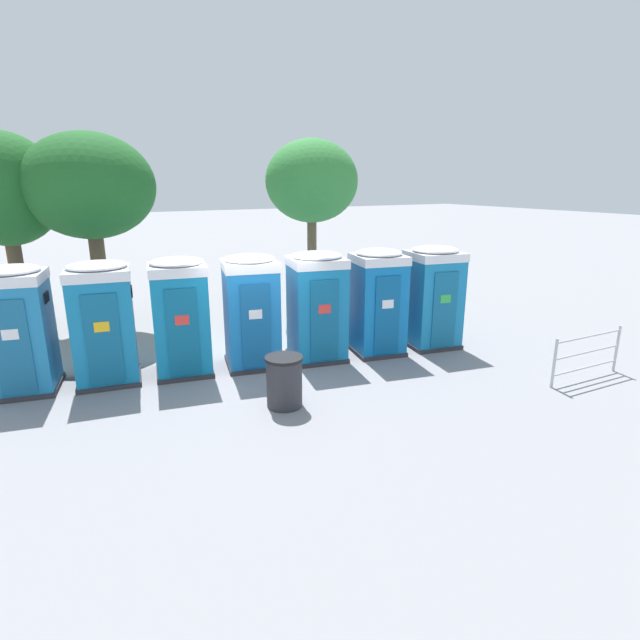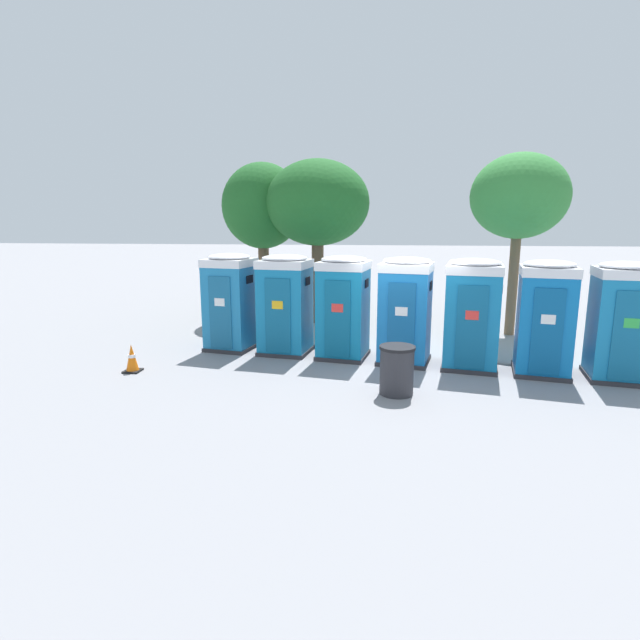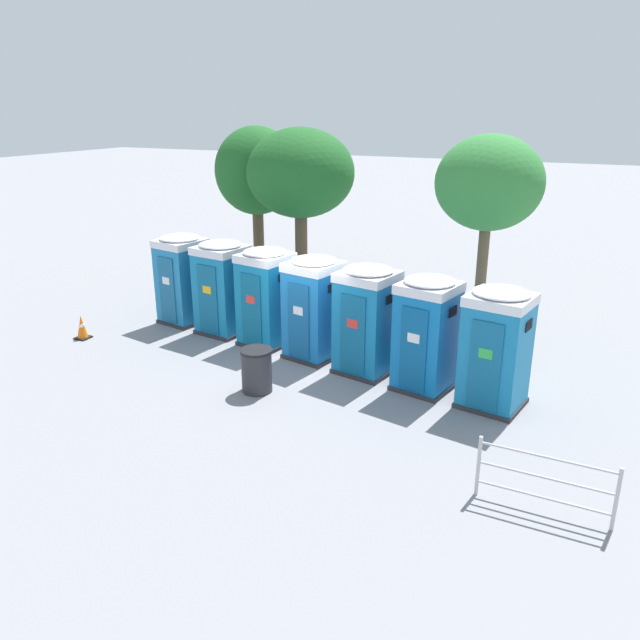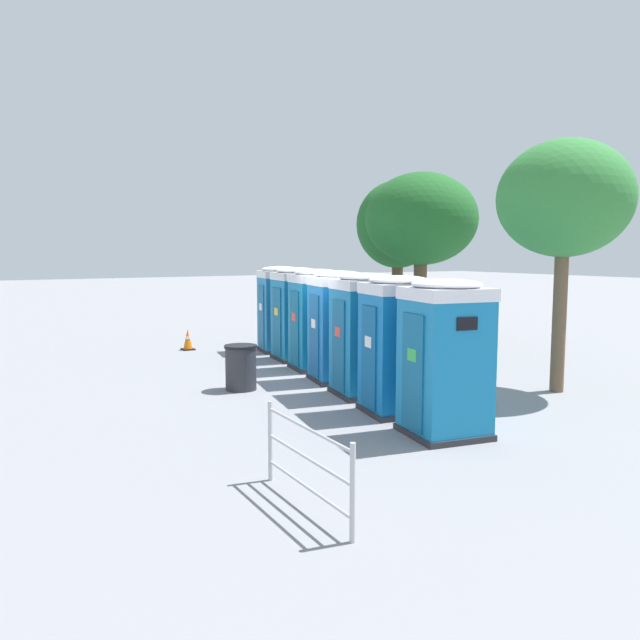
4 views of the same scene
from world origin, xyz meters
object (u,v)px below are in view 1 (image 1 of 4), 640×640
object	(u,v)px
street_tree_1	(90,187)
portapotty_4	(317,306)
portapotty_6	(433,296)
street_tree_2	(312,182)
portapotty_1	(104,322)
portapotty_0	(19,329)
portapotty_5	(378,301)
trash_can	(284,381)
portapotty_2	(181,316)
portapotty_3	(251,311)
event_barrier	(587,354)
street_tree_0	(4,191)

from	to	relation	value
street_tree_1	portapotty_4	bearing A→B (deg)	-49.65
portapotty_6	street_tree_2	bearing A→B (deg)	105.75
portapotty_4	portapotty_6	xyz separation A→B (m)	(3.01, -0.52, 0.00)
portapotty_1	portapotty_4	world-z (taller)	same
portapotty_6	street_tree_1	xyz separation A→B (m)	(-7.16, 5.40, 2.62)
portapotty_4	street_tree_2	bearing A→B (deg)	64.06
street_tree_1	street_tree_2	xyz separation A→B (m)	(5.96, -1.16, 0.12)
portapotty_0	portapotty_5	bearing A→B (deg)	-10.46
portapotty_5	trash_can	size ratio (longest dim) A/B	2.61
portapotty_2	street_tree_2	world-z (taller)	street_tree_2
portapotty_5	street_tree_1	world-z (taller)	street_tree_1
portapotty_3	event_barrier	distance (m)	7.24
portapotty_0	portapotty_5	distance (m)	7.63
portapotty_5	street_tree_1	xyz separation A→B (m)	(-5.65, 5.18, 2.62)
portapotty_4	portapotty_1	bearing A→B (deg)	169.35
portapotty_4	street_tree_2	xyz separation A→B (m)	(1.81, 3.72, 2.74)
portapotty_0	portapotty_2	bearing A→B (deg)	-9.51
portapotty_0	portapotty_4	world-z (taller)	same
portapotty_1	portapotty_3	world-z (taller)	same
portapotty_1	event_barrier	world-z (taller)	portapotty_1
portapotty_6	street_tree_1	bearing A→B (deg)	142.95
portapotty_3	trash_can	xyz separation A→B (m)	(-0.26, -2.31, -0.79)
portapotty_2	street_tree_1	xyz separation A→B (m)	(-1.16, 4.30, 2.62)
street_tree_0	portapotty_3	bearing A→B (deg)	-48.57
portapotty_3	street_tree_0	size ratio (longest dim) A/B	0.48
portapotty_3	portapotty_5	size ratio (longest dim) A/B	1.00
portapotty_4	trash_can	size ratio (longest dim) A/B	2.61
portapotty_0	portapotty_4	size ratio (longest dim) A/B	1.00
street_tree_0	trash_can	distance (m)	9.33
portapotty_3	street_tree_1	distance (m)	5.91
trash_can	event_barrier	xyz separation A→B (m)	(6.15, -1.83, 0.08)
portapotty_3	portapotty_6	size ratio (longest dim) A/B	1.00
street_tree_1	trash_can	distance (m)	8.06
portapotty_2	street_tree_0	distance (m)	6.38
portapotty_1	portapotty_5	xyz separation A→B (m)	(5.99, -1.14, 0.00)
portapotty_3	portapotty_0	bearing A→B (deg)	170.00
portapotty_4	event_barrier	size ratio (longest dim) A/B	1.23
portapotty_1	trash_can	bearing A→B (deg)	-46.14
street_tree_1	portapotty_0	bearing A→B (deg)	-116.01
portapotty_3	street_tree_0	xyz separation A→B (m)	(-4.62, 5.24, 2.54)
street_tree_1	portapotty_1	bearing A→B (deg)	-94.89
portapotty_0	street_tree_0	world-z (taller)	street_tree_0
portapotty_4	street_tree_2	distance (m)	4.97
portapotty_6	event_barrier	size ratio (longest dim) A/B	1.23
portapotty_1	street_tree_2	xyz separation A→B (m)	(6.31, 2.88, 2.74)
portapotty_5	street_tree_0	distance (m)	9.92
portapotty_0	portapotty_3	world-z (taller)	same
street_tree_1	event_barrier	bearing A→B (deg)	-45.59
portapotty_0	portapotty_6	world-z (taller)	same
portapotty_1	portapotty_6	size ratio (longest dim) A/B	1.00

